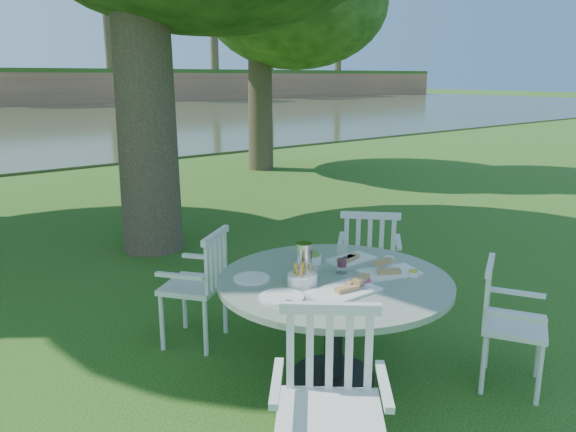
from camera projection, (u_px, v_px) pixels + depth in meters
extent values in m
plane|color=#173D0C|center=(303.00, 318.00, 4.73)|extent=(140.00, 140.00, 0.00)
cylinder|color=black|center=(333.00, 377.00, 3.77)|extent=(0.56, 0.56, 0.04)
cylinder|color=black|center=(334.00, 330.00, 3.69)|extent=(0.12, 0.12, 0.64)
cylinder|color=gray|center=(335.00, 281.00, 3.60)|extent=(1.50, 1.50, 0.04)
cylinder|color=silver|center=(392.00, 281.00, 4.93)|extent=(0.04, 0.04, 0.46)
cylinder|color=silver|center=(345.00, 279.00, 4.99)|extent=(0.04, 0.04, 0.46)
cylinder|color=silver|center=(393.00, 297.00, 4.58)|extent=(0.04, 0.04, 0.46)
cylinder|color=silver|center=(343.00, 294.00, 4.63)|extent=(0.04, 0.04, 0.46)
cube|color=silver|center=(369.00, 259.00, 4.72)|extent=(0.64, 0.64, 0.04)
cube|color=silver|center=(370.00, 242.00, 4.47)|extent=(0.35, 0.38, 0.47)
cylinder|color=silver|center=(184.00, 303.00, 4.50)|extent=(0.03, 0.03, 0.43)
cylinder|color=silver|center=(162.00, 322.00, 4.14)|extent=(0.03, 0.03, 0.43)
cylinder|color=silver|center=(225.00, 307.00, 4.41)|extent=(0.03, 0.03, 0.43)
cylinder|color=silver|center=(205.00, 328.00, 4.05)|extent=(0.03, 0.03, 0.43)
cube|color=silver|center=(193.00, 285.00, 4.22)|extent=(0.60, 0.59, 0.04)
cube|color=silver|center=(216.00, 262.00, 4.12)|extent=(0.38, 0.29, 0.44)
cube|color=silver|center=(330.00, 417.00, 2.53)|extent=(0.65, 0.64, 0.04)
cube|color=silver|center=(329.00, 351.00, 2.68)|extent=(0.38, 0.35, 0.48)
cylinder|color=silver|center=(539.00, 375.00, 3.43)|extent=(0.03, 0.03, 0.41)
cylinder|color=silver|center=(538.00, 349.00, 3.76)|extent=(0.03, 0.03, 0.41)
cylinder|color=silver|center=(483.00, 365.00, 3.56)|extent=(0.03, 0.03, 0.41)
cylinder|color=silver|center=(487.00, 340.00, 3.88)|extent=(0.03, 0.03, 0.41)
cube|color=silver|center=(515.00, 325.00, 3.60)|extent=(0.55, 0.53, 0.04)
cube|color=silver|center=(488.00, 293.00, 3.63)|extent=(0.39, 0.23, 0.42)
cube|color=white|center=(343.00, 291.00, 3.36)|extent=(0.43, 0.26, 0.02)
cube|color=white|center=(389.00, 272.00, 3.69)|extent=(0.43, 0.32, 0.02)
cube|color=white|center=(351.00, 259.00, 3.95)|extent=(0.34, 0.19, 0.01)
cylinder|color=white|center=(282.00, 297.00, 3.28)|extent=(0.27, 0.27, 0.01)
cylinder|color=white|center=(252.00, 278.00, 3.58)|extent=(0.24, 0.24, 0.01)
cylinder|color=white|center=(302.00, 280.00, 3.46)|extent=(0.19, 0.19, 0.07)
cylinder|color=white|center=(310.00, 259.00, 3.90)|extent=(0.16, 0.16, 0.05)
cylinder|color=silver|center=(304.00, 259.00, 3.62)|extent=(0.11, 0.11, 0.22)
cylinder|color=white|center=(342.00, 258.00, 3.67)|extent=(0.07, 0.07, 0.20)
cylinder|color=white|center=(314.00, 269.00, 3.59)|extent=(0.07, 0.07, 0.12)
cylinder|color=white|center=(308.00, 281.00, 3.40)|extent=(0.06, 0.06, 0.10)
cylinder|color=white|center=(366.00, 284.00, 3.46)|extent=(0.07, 0.07, 0.03)
cylinder|color=white|center=(413.00, 274.00, 3.63)|extent=(0.07, 0.07, 0.03)
cylinder|color=white|center=(389.00, 261.00, 3.89)|extent=(0.08, 0.08, 0.03)
cylinder|color=white|center=(288.00, 307.00, 3.11)|extent=(0.07, 0.07, 0.03)
ellipsoid|color=#1B3811|center=(259.00, 2.00, 11.48)|extent=(3.68, 3.68, 2.57)
cylinder|color=black|center=(282.00, 2.00, 52.68)|extent=(0.70, 0.70, 13.00)
cylinder|color=black|center=(350.00, 9.00, 58.18)|extent=(0.70, 0.70, 13.00)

